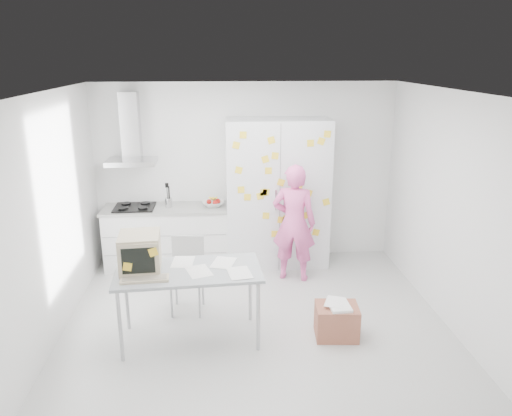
{
  "coord_description": "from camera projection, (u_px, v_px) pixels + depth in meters",
  "views": [
    {
      "loc": [
        -0.4,
        -5.4,
        3.07
      ],
      "look_at": [
        0.06,
        0.68,
        1.19
      ],
      "focal_mm": 35.0,
      "sensor_mm": 36.0,
      "label": 1
    }
  ],
  "objects": [
    {
      "name": "floor",
      "position": [
        255.0,
        319.0,
        6.08
      ],
      "size": [
        4.5,
        4.0,
        0.02
      ],
      "primitive_type": "cube",
      "color": "silver",
      "rests_on": "ground"
    },
    {
      "name": "range_hood",
      "position": [
        131.0,
        136.0,
        7.13
      ],
      "size": [
        0.7,
        0.48,
        1.01
      ],
      "color": "silver",
      "rests_on": "walls"
    },
    {
      "name": "ceiling",
      "position": [
        255.0,
        91.0,
        5.28
      ],
      "size": [
        4.5,
        4.0,
        0.02
      ],
      "primitive_type": "cube",
      "color": "white",
      "rests_on": "walls"
    },
    {
      "name": "tall_cabinet",
      "position": [
        277.0,
        194.0,
        7.38
      ],
      "size": [
        1.5,
        0.68,
        2.2
      ],
      "color": "silver",
      "rests_on": "ground"
    },
    {
      "name": "cardboard_box",
      "position": [
        337.0,
        321.0,
        5.63
      ],
      "size": [
        0.5,
        0.42,
        0.41
      ],
      "rotation": [
        0.0,
        0.0,
        -0.08
      ],
      "color": "#A56047",
      "rests_on": "ground"
    },
    {
      "name": "person",
      "position": [
        294.0,
        223.0,
        6.92
      ],
      "size": [
        0.7,
        0.55,
        1.67
      ],
      "primitive_type": "imported",
      "rotation": [
        0.0,
        0.0,
        2.86
      ],
      "color": "pink",
      "rests_on": "ground"
    },
    {
      "name": "walls",
      "position": [
        251.0,
        195.0,
        6.36
      ],
      "size": [
        4.52,
        4.01,
        2.7
      ],
      "color": "white",
      "rests_on": "ground"
    },
    {
      "name": "desk",
      "position": [
        158.0,
        261.0,
        5.35
      ],
      "size": [
        1.62,
        0.89,
        1.25
      ],
      "rotation": [
        0.0,
        0.0,
        0.07
      ],
      "color": "#989DA1",
      "rests_on": "ground"
    },
    {
      "name": "chair",
      "position": [
        188.0,
        270.0,
        6.16
      ],
      "size": [
        0.46,
        0.46,
        0.93
      ],
      "rotation": [
        0.0,
        0.0,
        -0.09
      ],
      "color": "#AAA9A7",
      "rests_on": "ground"
    },
    {
      "name": "counter_run",
      "position": [
        167.0,
        236.0,
        7.47
      ],
      "size": [
        1.84,
        0.63,
        1.28
      ],
      "color": "white",
      "rests_on": "ground"
    }
  ]
}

